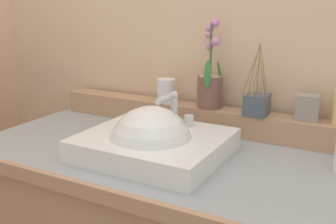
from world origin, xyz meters
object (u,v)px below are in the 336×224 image
sink_basin (152,147)px  potted_plant (209,84)px  reed_diffuser (257,104)px  trinket_box (307,108)px  tumbler_cup (166,91)px

sink_basin → potted_plant: (0.05, 0.33, 0.14)m
reed_diffuser → trinket_box: bearing=5.4°
reed_diffuser → tumbler_cup: bearing=-179.8°
sink_basin → trinket_box: sink_basin is taller
sink_basin → tumbler_cup: 0.36m
reed_diffuser → trinket_box: reed_diffuser is taller
sink_basin → trinket_box: bearing=40.1°
sink_basin → tumbler_cup: size_ratio=4.65×
potted_plant → tumbler_cup: 0.18m
sink_basin → reed_diffuser: reed_diffuser is taller
potted_plant → reed_diffuser: potted_plant is taller
trinket_box → tumbler_cup: bearing=174.4°
sink_basin → trinket_box: (0.40, 0.34, 0.10)m
reed_diffuser → trinket_box: 0.17m
potted_plant → sink_basin: bearing=-97.9°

